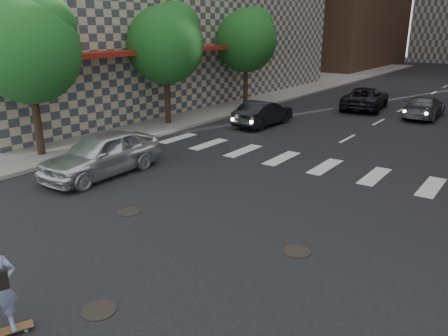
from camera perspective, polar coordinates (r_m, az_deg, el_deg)
The scene contains 12 objects.
ground at distance 11.68m, azimuth -10.03°, elevation -9.93°, with size 160.00×160.00×0.00m, color black.
sidewalk_left at distance 35.31m, azimuth -3.17°, elevation 9.29°, with size 13.00×80.00×0.15m, color gray.
tree_a at distance 19.86m, azimuth -23.88°, elevation 14.32°, with size 4.20×4.20×6.60m.
tree_b at distance 24.92m, azimuth -7.38°, elevation 16.10°, with size 4.20×4.20×6.60m.
tree_c at distance 31.23m, azimuth 3.14°, elevation 16.58°, with size 4.20×4.20×6.60m.
manhole_a at distance 9.52m, azimuth -16.03°, elevation -17.41°, with size 0.70×0.70×0.02m, color black.
manhole_b at distance 13.74m, azimuth -12.29°, elevation -5.60°, with size 0.70×0.70×0.02m, color black.
manhole_c at distance 11.36m, azimuth 9.49°, elevation -10.69°, with size 0.70×0.70×0.02m, color black.
silver_sedan at distance 17.15m, azimuth -15.71°, elevation 1.82°, with size 1.96×4.88×1.66m, color silver.
traffic_car_a at distance 25.12m, azimuth 5.16°, elevation 7.13°, with size 1.49×4.28×1.41m, color black.
traffic_car_b at distance 29.97m, azimuth 24.69°, elevation 7.28°, with size 1.90×4.67×1.35m, color #4F5055.
traffic_car_c at distance 31.65m, azimuth 17.98°, elevation 8.65°, with size 2.45×5.32×1.48m, color black.
Camera 1 is at (7.60, -7.01, 5.42)m, focal length 35.00 mm.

